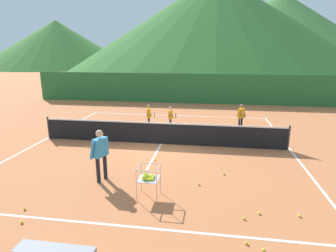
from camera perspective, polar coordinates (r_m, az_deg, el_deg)
The scene contains 27 objects.
ground_plane at distance 12.49m, azimuth -1.39°, elevation -3.63°, with size 120.00×120.00×0.00m, color #C67042.
line_baseline_near at distance 7.16m, azimuth -10.40°, elevation -19.13°, with size 10.90×0.08×0.01m, color white.
line_baseline_far at distance 17.91m, azimuth 1.77°, elevation 2.13°, with size 10.90×0.08×0.01m, color white.
line_sideline_west at distance 14.44m, azimuth -23.22°, elevation -2.28°, with size 0.08×11.77×0.01m, color white.
line_sideline_east at distance 12.77m, azimuth 23.53°, elevation -4.49°, with size 0.08×11.77×0.01m, color white.
line_service_center at distance 12.49m, azimuth -1.39°, elevation -3.61°, with size 0.08×5.75×0.01m, color white.
tennis_net at distance 12.34m, azimuth -1.41°, elevation -1.43°, with size 10.72×0.08×1.05m.
instructor at distance 8.99m, azimuth -13.51°, elevation -4.86°, with size 0.48×0.83×1.67m.
student_0 at distance 14.49m, azimuth -3.87°, elevation 2.28°, with size 0.50×0.60×1.34m.
student_1 at distance 14.50m, azimuth 0.56°, elevation 2.07°, with size 0.40×0.60×1.23m.
student_2 at distance 14.81m, azimuth 14.57°, elevation 2.19°, with size 0.46×0.73×1.38m.
ball_cart at distance 7.96m, azimuth -4.07°, elevation -10.31°, with size 0.58×0.58×0.90m.
tennis_ball_0 at distance 7.77m, azimuth 17.98°, elevation -16.41°, with size 0.07×0.07×0.07m, color yellow.
tennis_ball_1 at distance 8.86m, azimuth 6.25°, elevation -11.62°, with size 0.07×0.07×0.07m, color yellow.
tennis_ball_2 at distance 7.46m, azimuth 15.11°, elevation -17.59°, with size 0.07×0.07×0.07m, color yellow.
tennis_ball_3 at distance 8.45m, azimuth -27.00°, elevation -14.69°, with size 0.07×0.07×0.07m, color yellow.
tennis_ball_4 at distance 10.65m, azimuth -2.59°, elevation -6.81°, with size 0.07×0.07×0.07m, color yellow.
tennis_ball_5 at distance 9.67m, azimuth 11.23°, elevation -9.45°, with size 0.07×0.07×0.07m, color yellow.
tennis_ball_6 at distance 7.91m, azimuth -27.45°, elevation -16.86°, with size 0.07×0.07×0.07m, color yellow.
tennis_ball_7 at distance 6.62m, azimuth 18.79°, elevation -22.62°, with size 0.07×0.07×0.07m, color yellow.
tennis_ball_8 at distance 6.70m, azimuth 15.55°, elevation -21.82°, with size 0.07×0.07×0.07m, color yellow.
tennis_ball_9 at distance 8.02m, azimuth 25.01°, elevation -16.11°, with size 0.07×0.07×0.07m, color yellow.
tennis_ball_10 at distance 12.45m, azimuth -15.89°, elevation -4.12°, with size 0.07×0.07×0.07m, color yellow.
windscreen_fence at distance 22.11m, azimuth 3.22°, elevation 7.60°, with size 23.97×0.08×2.30m, color #286B33.
hill_0 at distance 57.90m, azimuth 9.64°, elevation 19.56°, with size 56.85×56.85×17.58m, color #2D6628.
hill_1 at distance 78.19m, azimuth -21.50°, elevation 15.20°, with size 37.21×37.21×11.23m, color #38702D.
hill_2 at distance 63.96m, azimuth 21.48°, elevation 17.22°, with size 46.30×46.30×15.14m, color #427A38.
Camera 1 is at (2.08, -11.65, 3.99)m, focal length 30.14 mm.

